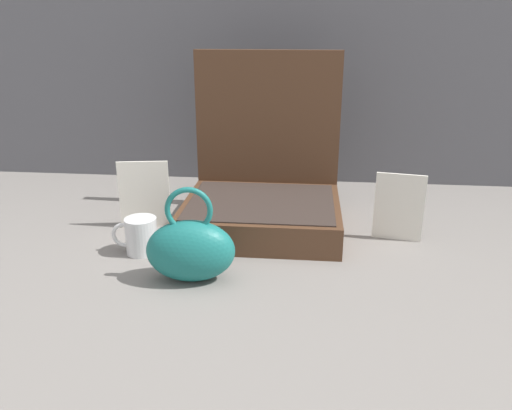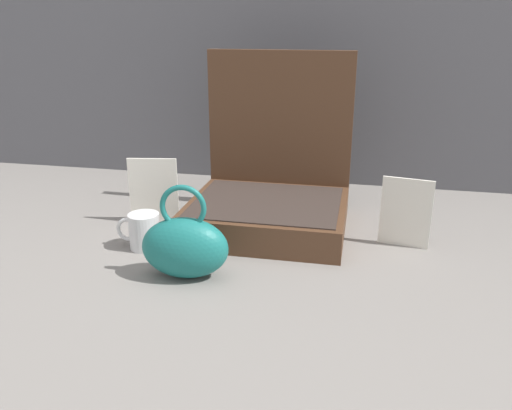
{
  "view_description": "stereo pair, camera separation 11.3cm",
  "coord_description": "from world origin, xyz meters",
  "px_view_note": "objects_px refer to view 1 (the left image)",
  "views": [
    {
      "loc": [
        0.11,
        -1.08,
        0.5
      ],
      "look_at": [
        0.0,
        -0.02,
        0.12
      ],
      "focal_mm": 36.02,
      "sensor_mm": 36.0,
      "label": 1
    },
    {
      "loc": [
        0.22,
        -1.07,
        0.5
      ],
      "look_at": [
        0.0,
        -0.02,
        0.12
      ],
      "focal_mm": 36.02,
      "sensor_mm": 36.0,
      "label": 2
    }
  ],
  "objects_px": {
    "info_card_left": "(399,207)",
    "teal_pouch_handbag": "(191,249)",
    "poster_card_right": "(144,195)",
    "coffee_mug": "(140,236)",
    "open_suitcase": "(263,190)"
  },
  "relations": [
    {
      "from": "info_card_left",
      "to": "teal_pouch_handbag",
      "type": "bearing_deg",
      "value": -140.5
    },
    {
      "from": "teal_pouch_handbag",
      "to": "info_card_left",
      "type": "xyz_separation_m",
      "value": [
        0.45,
        0.25,
        0.01
      ]
    },
    {
      "from": "info_card_left",
      "to": "poster_card_right",
      "type": "height_order",
      "value": "poster_card_right"
    },
    {
      "from": "coffee_mug",
      "to": "teal_pouch_handbag",
      "type": "bearing_deg",
      "value": -39.18
    },
    {
      "from": "open_suitcase",
      "to": "teal_pouch_handbag",
      "type": "height_order",
      "value": "open_suitcase"
    },
    {
      "from": "coffee_mug",
      "to": "poster_card_right",
      "type": "xyz_separation_m",
      "value": [
        -0.04,
        0.15,
        0.05
      ]
    },
    {
      "from": "open_suitcase",
      "to": "poster_card_right",
      "type": "xyz_separation_m",
      "value": [
        -0.3,
        -0.06,
        -0.0
      ]
    },
    {
      "from": "open_suitcase",
      "to": "info_card_left",
      "type": "distance_m",
      "value": 0.34
    },
    {
      "from": "teal_pouch_handbag",
      "to": "poster_card_right",
      "type": "relative_size",
      "value": 1.15
    },
    {
      "from": "open_suitcase",
      "to": "teal_pouch_handbag",
      "type": "xyz_separation_m",
      "value": [
        -0.12,
        -0.33,
        -0.02
      ]
    },
    {
      "from": "teal_pouch_handbag",
      "to": "open_suitcase",
      "type": "bearing_deg",
      "value": 70.29
    },
    {
      "from": "info_card_left",
      "to": "poster_card_right",
      "type": "distance_m",
      "value": 0.63
    },
    {
      "from": "teal_pouch_handbag",
      "to": "coffee_mug",
      "type": "height_order",
      "value": "teal_pouch_handbag"
    },
    {
      "from": "coffee_mug",
      "to": "poster_card_right",
      "type": "relative_size",
      "value": 0.61
    },
    {
      "from": "open_suitcase",
      "to": "poster_card_right",
      "type": "relative_size",
      "value": 2.48
    }
  ]
}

